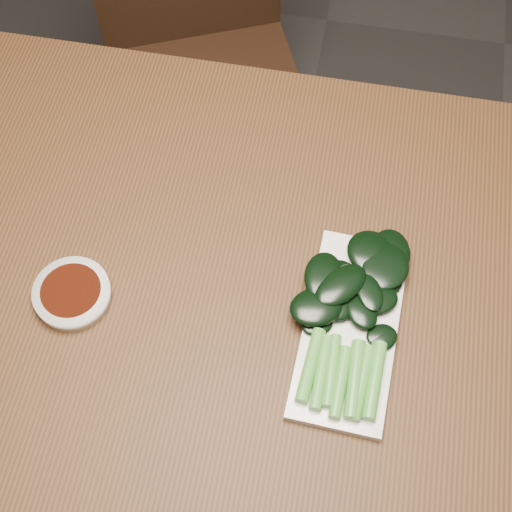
# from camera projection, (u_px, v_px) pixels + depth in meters

# --- Properties ---
(ground) EXTENTS (6.00, 6.00, 0.00)m
(ground) POSITION_uv_depth(u_px,v_px,m) (247.00, 433.00, 1.62)
(ground) COLOR #2D2B2B
(ground) RESTS_ON ground
(table) EXTENTS (1.40, 0.80, 0.75)m
(table) POSITION_uv_depth(u_px,v_px,m) (241.00, 312.00, 1.03)
(table) COLOR #432813
(table) RESTS_ON ground
(chair_far) EXTENTS (0.53, 0.53, 0.89)m
(chair_far) POSITION_uv_depth(u_px,v_px,m) (202.00, 55.00, 1.52)
(chair_far) COLOR black
(chair_far) RESTS_ON ground
(sauce_bowl) EXTENTS (0.10, 0.10, 0.02)m
(sauce_bowl) POSITION_uv_depth(u_px,v_px,m) (72.00, 294.00, 0.95)
(sauce_bowl) COLOR white
(sauce_bowl) RESTS_ON table
(serving_plate) EXTENTS (0.13, 0.28, 0.01)m
(serving_plate) POSITION_uv_depth(u_px,v_px,m) (350.00, 329.00, 0.93)
(serving_plate) COLOR white
(serving_plate) RESTS_ON table
(gai_lan) EXTENTS (0.16, 0.28, 0.03)m
(gai_lan) POSITION_uv_depth(u_px,v_px,m) (351.00, 305.00, 0.93)
(gai_lan) COLOR #50A338
(gai_lan) RESTS_ON serving_plate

